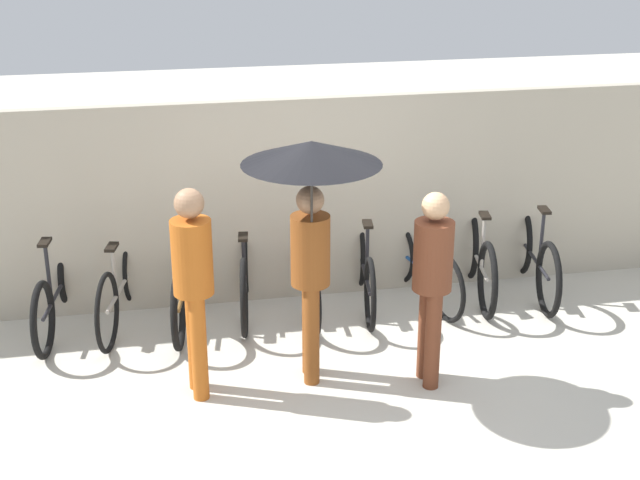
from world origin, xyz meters
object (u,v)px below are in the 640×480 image
(parked_bicycle_1, at_px, (121,286))
(parked_bicycle_8, at_px, (534,257))
(parked_bicycle_5, at_px, (365,270))
(parked_bicycle_7, at_px, (478,259))
(parked_bicycle_6, at_px, (421,266))
(pedestrian_trailing, at_px, (432,275))
(pedestrian_center, at_px, (311,192))
(parked_bicycle_2, at_px, (184,286))
(parked_bicycle_0, at_px, (56,292))
(parked_bicycle_3, at_px, (245,275))
(pedestrian_leading, at_px, (193,277))
(parked_bicycle_4, at_px, (306,274))

(parked_bicycle_1, xyz_separation_m, parked_bicycle_8, (4.11, -0.09, 0.00))
(parked_bicycle_5, bearing_deg, parked_bicycle_8, -82.54)
(parked_bicycle_1, bearing_deg, parked_bicycle_7, -78.63)
(parked_bicycle_6, bearing_deg, pedestrian_trailing, 154.28)
(parked_bicycle_7, xyz_separation_m, pedestrian_center, (-1.97, -1.39, 1.29))
(parked_bicycle_8, bearing_deg, parked_bicycle_2, 99.16)
(parked_bicycle_0, height_order, parked_bicycle_2, parked_bicycle_2)
(parked_bicycle_6, bearing_deg, parked_bicycle_3, 77.60)
(parked_bicycle_2, relative_size, parked_bicycle_3, 1.03)
(parked_bicycle_3, relative_size, pedestrian_leading, 0.96)
(parked_bicycle_3, bearing_deg, pedestrian_trailing, -133.20)
(parked_bicycle_0, bearing_deg, pedestrian_leading, -131.89)
(pedestrian_center, bearing_deg, parked_bicycle_1, -37.13)
(parked_bicycle_0, relative_size, parked_bicycle_2, 1.01)
(parked_bicycle_1, distance_m, pedestrian_trailing, 3.04)
(parked_bicycle_2, relative_size, parked_bicycle_6, 1.05)
(parked_bicycle_0, distance_m, parked_bicycle_1, 0.59)
(parked_bicycle_5, height_order, parked_bicycle_8, parked_bicycle_8)
(parked_bicycle_5, distance_m, pedestrian_center, 2.07)
(parked_bicycle_1, relative_size, pedestrian_center, 0.84)
(parked_bicycle_1, relative_size, parked_bicycle_8, 0.98)
(parked_bicycle_1, relative_size, parked_bicycle_2, 1.01)
(parked_bicycle_1, relative_size, pedestrian_trailing, 1.05)
(parked_bicycle_7, distance_m, pedestrian_trailing, 1.95)
(parked_bicycle_6, bearing_deg, parked_bicycle_2, 80.58)
(parked_bicycle_6, xyz_separation_m, pedestrian_trailing, (-0.43, -1.58, 0.62))
(parked_bicycle_1, xyz_separation_m, parked_bicycle_4, (1.76, -0.04, -0.01))
(parked_bicycle_5, height_order, pedestrian_center, pedestrian_center)
(parked_bicycle_3, relative_size, parked_bicycle_7, 0.98)
(parked_bicycle_5, height_order, pedestrian_trailing, pedestrian_trailing)
(parked_bicycle_1, distance_m, parked_bicycle_4, 1.76)
(pedestrian_center, bearing_deg, parked_bicycle_7, -138.90)
(parked_bicycle_3, xyz_separation_m, pedestrian_leading, (-0.56, -1.44, 0.65))
(parked_bicycle_4, xyz_separation_m, pedestrian_trailing, (0.74, -1.58, 0.61))
(parked_bicycle_5, bearing_deg, pedestrian_center, 158.79)
(parked_bicycle_3, bearing_deg, parked_bicycle_8, -84.51)
(parked_bicycle_4, xyz_separation_m, parked_bicycle_6, (1.17, -0.00, -0.01))
(pedestrian_center, bearing_deg, parked_bicycle_0, -28.37)
(parked_bicycle_3, xyz_separation_m, parked_bicycle_6, (1.76, -0.06, -0.03))
(parked_bicycle_0, bearing_deg, parked_bicycle_5, -83.30)
(parked_bicycle_6, xyz_separation_m, pedestrian_leading, (-2.32, -1.38, 0.68))
(parked_bicycle_5, bearing_deg, pedestrian_trailing, -165.66)
(pedestrian_leading, bearing_deg, pedestrian_center, 172.02)
(parked_bicycle_0, height_order, parked_bicycle_4, parked_bicycle_0)
(parked_bicycle_1, distance_m, parked_bicycle_5, 2.35)
(parked_bicycle_5, distance_m, pedestrian_trailing, 1.68)
(parked_bicycle_6, bearing_deg, parked_bicycle_0, 78.65)
(parked_bicycle_1, bearing_deg, pedestrian_trailing, -110.52)
(parked_bicycle_3, bearing_deg, parked_bicycle_1, 98.39)
(pedestrian_leading, bearing_deg, parked_bicycle_3, -117.50)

